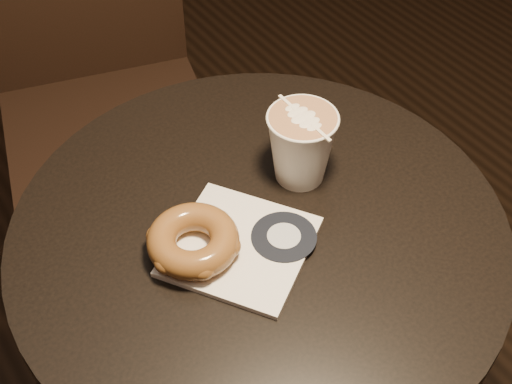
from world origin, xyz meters
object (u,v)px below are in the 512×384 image
at_px(cafe_table, 259,308).
at_px(pastry_bag, 240,246).
at_px(doughnut, 193,241).
at_px(latte_cup, 301,147).
at_px(chair, 94,57).

height_order(cafe_table, pastry_bag, pastry_bag).
xyz_separation_m(cafe_table, pastry_bag, (-0.04, -0.02, 0.20)).
relative_size(doughnut, latte_cup, 1.09).
bearing_deg(chair, doughnut, -86.27).
distance_m(doughnut, latte_cup, 0.21).
bearing_deg(doughnut, cafe_table, -5.61).
xyz_separation_m(chair, latte_cup, (0.06, -0.64, 0.20)).
bearing_deg(cafe_table, doughnut, 174.39).
bearing_deg(chair, latte_cup, -68.69).
bearing_deg(latte_cup, pastry_bag, -156.07).
distance_m(chair, pastry_bag, 0.72).
distance_m(cafe_table, chair, 0.69).
xyz_separation_m(cafe_table, latte_cup, (0.11, 0.05, 0.26)).
relative_size(cafe_table, doughnut, 6.08).
height_order(cafe_table, chair, chair).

